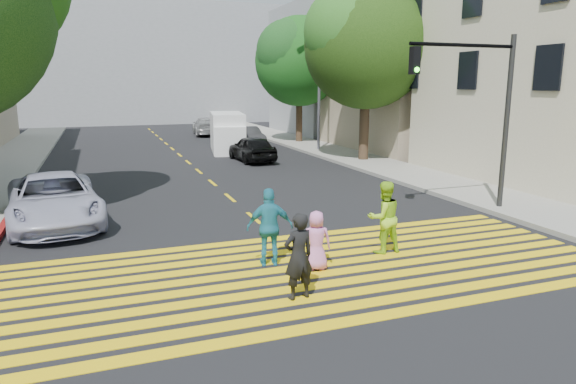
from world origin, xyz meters
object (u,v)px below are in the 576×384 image
white_sedan (54,200)px  dark_car_near (252,148)px  pedestrian_man (299,256)px  traffic_signal (482,100)px  pedestrian_woman (384,217)px  tree_right_near (368,39)px  pedestrian_child (316,241)px  dark_car_parked (249,136)px  tree_right_far (300,57)px  white_van (227,134)px  silver_car (206,126)px  pedestrian_extra (270,227)px

white_sedan → dark_car_near: white_sedan is taller
pedestrian_man → traffic_signal: (7.53, 4.19, 2.68)m
pedestrian_woman → dark_car_near: bearing=-95.0°
pedestrian_man → white_sedan: (-4.67, 7.31, -0.11)m
tree_right_near → pedestrian_man: 18.60m
pedestrian_child → pedestrian_man: bearing=69.7°
pedestrian_man → pedestrian_woman: 3.44m
pedestrian_child → tree_right_near: bearing=-107.2°
dark_car_parked → tree_right_far: bearing=-1.5°
dark_car_parked → white_van: bearing=-130.4°
tree_right_near → traffic_signal: (-2.02, -10.85, -2.65)m
silver_car → tree_right_far: bearing=128.1°
tree_right_near → pedestrian_extra: (-9.48, -13.10, -5.29)m
silver_car → traffic_signal: size_ratio=0.89×
pedestrian_man → tree_right_near: bearing=-132.2°
silver_car → traffic_signal: (2.90, -27.71, 2.82)m
pedestrian_woman → tree_right_far: bearing=-107.0°
tree_right_near → white_van: (-5.71, 6.42, -5.09)m
pedestrian_woman → pedestrian_extra: pedestrian_extra is taller
dark_car_near → traffic_signal: (3.42, -13.04, 2.84)m
pedestrian_man → pedestrian_extra: 1.94m
pedestrian_man → traffic_signal: 9.03m
dark_car_parked → white_van: (-2.05, -2.63, 0.47)m
tree_right_near → traffic_signal: tree_right_near is taller
dark_car_near → dark_car_parked: 7.08m
tree_right_near → dark_car_near: 8.04m
pedestrian_extra → pedestrian_child: bearing=155.5°
pedestrian_child → dark_car_parked: 23.30m
tree_right_far → pedestrian_man: (-9.51, -24.14, -4.91)m
white_sedan → dark_car_near: 13.25m
tree_right_near → pedestrian_man: tree_right_near is taller
dark_car_parked → white_van: white_van is taller
silver_car → traffic_signal: bearing=101.9°
pedestrian_child → dark_car_near: dark_car_near is taller
pedestrian_man → dark_car_parked: (5.89, 24.08, -0.23)m
pedestrian_man → pedestrian_woman: pedestrian_woman is taller
pedestrian_woman → white_sedan: (-7.57, 5.46, -0.15)m
pedestrian_man → white_sedan: pedestrian_man is taller
tree_right_far → pedestrian_man: size_ratio=5.09×
white_sedan → dark_car_near: (8.78, 9.92, -0.05)m
pedestrian_man → traffic_signal: size_ratio=0.31×
pedestrian_man → silver_car: pedestrian_man is taller
pedestrian_man → pedestrian_child: size_ratio=1.27×
tree_right_far → white_sedan: (-14.18, -16.83, -5.02)m
tree_right_far → dark_car_near: 10.13m
dark_car_near → pedestrian_woman: bearing=82.1°
pedestrian_woman → dark_car_near: pedestrian_woman is taller
traffic_signal → white_van: bearing=101.8°
dark_car_near → dark_car_parked: dark_car_near is taller
pedestrian_man → pedestrian_child: pedestrian_man is taller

